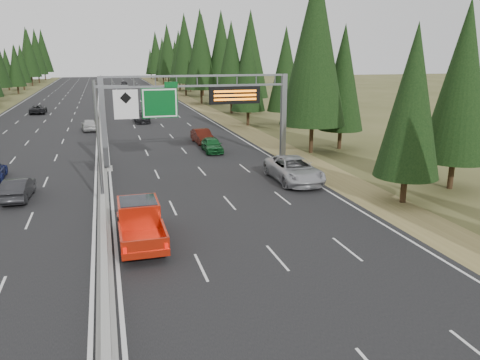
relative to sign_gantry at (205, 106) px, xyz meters
name	(u,v)px	position (x,y,z in m)	size (l,w,h in m)	color
road	(101,111)	(-8.92, 45.12, -5.23)	(32.00, 260.00, 0.08)	black
shoulder_right	(202,108)	(8.88, 45.12, -5.24)	(3.60, 260.00, 0.06)	olive
median_barrier	(101,109)	(-8.92, 45.12, -4.85)	(0.70, 260.00, 0.85)	gray
sign_gantry	(205,106)	(0.00, 0.00, 0.00)	(16.75, 0.98, 7.80)	slate
hov_sign_pole	(108,135)	(-8.33, -9.92, -0.54)	(2.80, 0.50, 8.00)	slate
tree_row_right	(228,56)	(12.82, 40.94, 3.96)	(11.03, 238.16, 18.78)	black
silver_minivan	(294,170)	(5.24, -7.55, -4.26)	(3.09, 6.69, 1.86)	#A1A1A6
red_pickup	(139,219)	(-7.07, -16.13, -4.07)	(2.21, 6.18, 2.01)	black
car_ahead_green	(212,145)	(1.69, 5.12, -4.45)	(1.74, 4.32, 1.47)	#125122
car_ahead_dkred	(202,136)	(1.73, 10.12, -4.42)	(1.63, 4.67, 1.54)	#50140B
car_ahead_dkgrey	(142,117)	(-3.29, 28.54, -4.45)	(2.08, 5.11, 1.48)	black
car_ahead_white	(130,92)	(-2.19, 75.90, -4.51)	(2.24, 4.86, 1.35)	#B6B6B6
car_ahead_far	(124,84)	(-1.99, 108.04, -4.37)	(1.92, 4.78, 1.63)	black
car_onc_near	(18,189)	(-14.41, -6.64, -4.45)	(1.56, 4.47, 1.47)	black
car_onc_white	(89,125)	(-10.42, 22.82, -4.43)	(1.79, 4.44, 1.51)	#B3B3B3
car_onc_far	(38,109)	(-18.88, 43.80, -4.46)	(2.40, 5.21, 1.45)	black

